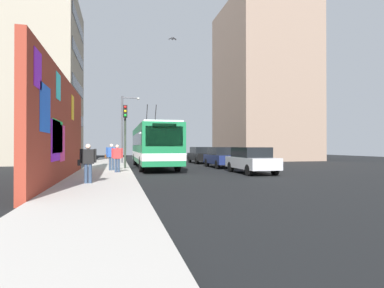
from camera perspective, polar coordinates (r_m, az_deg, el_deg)
The scene contains 15 objects.
ground_plane at distance 20.24m, azimuth -10.90°, elevation -5.05°, with size 80.00×80.00×0.00m, color black.
sidewalk_slab at distance 20.24m, azimuth -15.45°, elevation -4.83°, with size 48.00×3.20×0.15m, color #ADA8A0.
graffiti_wall at distance 15.77m, azimuth -22.44°, elevation 2.53°, with size 12.83×0.32×4.87m.
building_far_left at distance 35.28m, azimuth -27.18°, elevation 10.28°, with size 10.50×8.94×16.33m.
building_far_right at distance 41.63m, azimuth 12.62°, elevation 10.73°, with size 12.09×9.63×19.37m.
city_bus at distance 24.13m, azimuth -6.99°, elevation -0.09°, with size 11.75×2.61×4.97m.
parked_car_silver at distance 19.36m, azimuth 10.63°, elevation -2.79°, with size 4.33×1.80×1.58m.
parked_car_navy at distance 24.40m, azimuth 5.48°, elevation -2.31°, with size 4.16×1.90×1.58m.
parked_car_black at distance 30.57m, azimuth 1.59°, elevation -1.94°, with size 4.44×1.76×1.58m.
pedestrian_near_wall at distance 13.35m, azimuth -18.29°, elevation -2.84°, with size 0.22×0.72×1.58m.
pedestrian_at_curb at distance 18.61m, azimuth -13.35°, elevation -2.16°, with size 0.22×0.65×1.58m.
pedestrian_midblock at distance 20.23m, azimuth -14.37°, elevation -1.91°, with size 0.22×0.74×1.64m.
traffic_light at distance 21.70m, azimuth -11.97°, elevation 3.25°, with size 0.49×0.28×4.28m.
street_lamp at distance 29.50m, azimuth -12.12°, elevation 3.53°, with size 0.44×1.69×6.09m.
flying_pigeons at distance 22.87m, azimuth -3.53°, elevation 18.43°, with size 0.32×0.53×0.17m.
Camera 1 is at (-20.16, 0.83, 1.63)m, focal length 29.55 mm.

